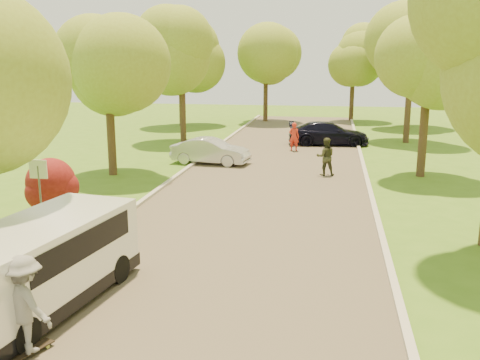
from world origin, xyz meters
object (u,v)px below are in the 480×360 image
Objects in this scene: silver_sedan at (210,151)px; dark_sedan at (328,133)px; person_striped at (294,137)px; street_sign at (39,180)px; minivan at (41,263)px; longboard at (30,351)px; skateboarder at (25,304)px; person_olive at (326,157)px.

silver_sedan is 8.99m from dark_sedan.
silver_sedan is at bearing 136.16° from dark_sedan.
dark_sedan is at bearing -115.38° from person_striped.
street_sign is 5.24m from minivan.
minivan reaches higher than person_striped.
longboard is 0.53× the size of skateboarder.
longboard is at bearing -59.52° from minivan.
minivan is at bearing -171.94° from silver_sedan.
minivan reaches higher than longboard.
dark_sedan is (5.49, 22.75, -0.26)m from minivan.
dark_sedan is 25.03m from skateboarder.
silver_sedan is 17.57m from longboard.
minivan is at bearing -47.21° from skateboarder.
person_striped is (6.23, 15.68, -0.77)m from street_sign.
person_olive is at bearing 49.44° from street_sign.
dark_sedan is 8.81m from person_olive.
street_sign is 16.89m from person_striped.
person_olive reaches higher than dark_sedan.
street_sign is at bearing 175.10° from silver_sedan.
street_sign is 12.45m from person_olive.
person_striped is (-1.87, -2.57, 0.11)m from dark_sedan.
minivan is (2.61, -4.50, -0.62)m from street_sign.
minivan is 1.32× the size of silver_sedan.
dark_sedan reaches higher than silver_sedan.
street_sign is at bearing 39.87° from person_olive.
silver_sedan is (2.50, 11.21, -0.94)m from street_sign.
dark_sedan is (8.10, 18.25, -0.88)m from street_sign.
minivan is 14.98m from person_olive.
dark_sedan is at bearing -80.67° from skateboarder.
dark_sedan is 5.21× the size of longboard.
person_striped is 0.95× the size of person_olive.
skateboarder is 16.46m from person_olive.
skateboarder is 22.19m from person_striped.
dark_sedan is (5.60, 7.03, 0.06)m from silver_sedan.
street_sign is at bearing -41.77° from skateboarder.
silver_sedan is 5.82m from person_striped.
skateboarder is (-4.74, -24.57, 0.28)m from dark_sedan.
skateboarder reaches higher than longboard.
street_sign reaches higher than longboard.
street_sign reaches higher than minivan.
person_striped is at bearing -77.19° from skateboarder.
street_sign is 2.39× the size of longboard.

